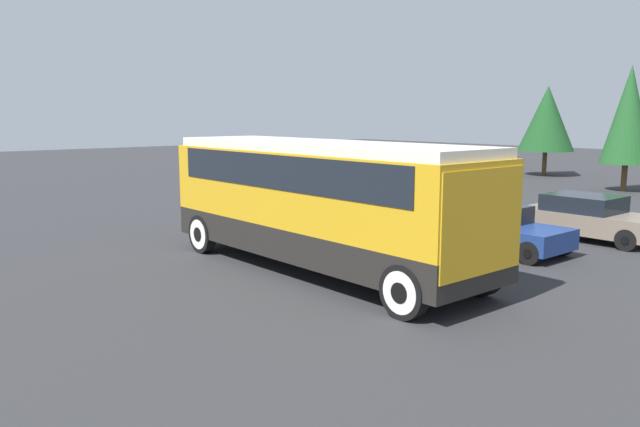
% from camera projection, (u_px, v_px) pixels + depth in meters
% --- Properties ---
extents(ground_plane, '(120.00, 120.00, 0.00)m').
position_uv_depth(ground_plane, '(320.00, 271.00, 15.51)').
color(ground_plane, '#2D2D30').
extents(tour_bus, '(9.47, 2.70, 3.20)m').
position_uv_depth(tour_bus, '(323.00, 194.00, 15.13)').
color(tour_bus, black).
rests_on(tour_bus, ground_plane).
extents(parked_car_near, '(4.64, 1.88, 1.29)m').
position_uv_depth(parked_car_near, '(485.00, 226.00, 17.96)').
color(parked_car_near, navy).
rests_on(parked_car_near, ground_plane).
extents(parked_car_mid, '(4.07, 1.98, 1.37)m').
position_uv_depth(parked_car_mid, '(586.00, 217.00, 19.42)').
color(parked_car_mid, '#7A6B5B').
rests_on(parked_car_mid, ground_plane).
extents(tree_left, '(2.51, 2.51, 6.27)m').
position_uv_depth(tree_left, '(629.00, 115.00, 30.97)').
color(tree_left, brown).
rests_on(tree_left, ground_plane).
extents(tree_center, '(3.44, 3.44, 5.62)m').
position_uv_depth(tree_center, '(547.00, 119.00, 39.10)').
color(tree_center, brown).
rests_on(tree_center, ground_plane).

